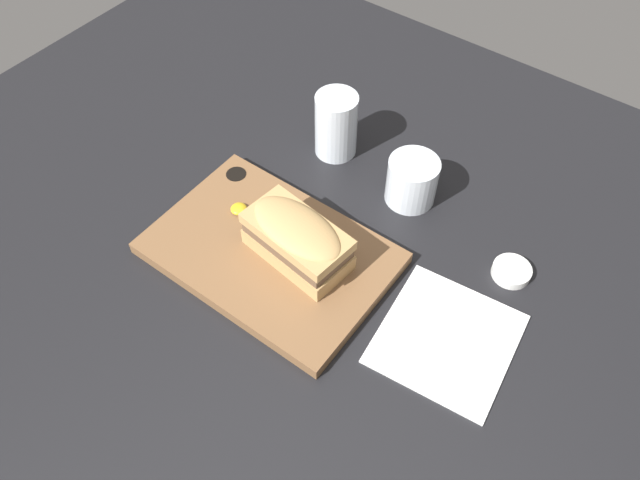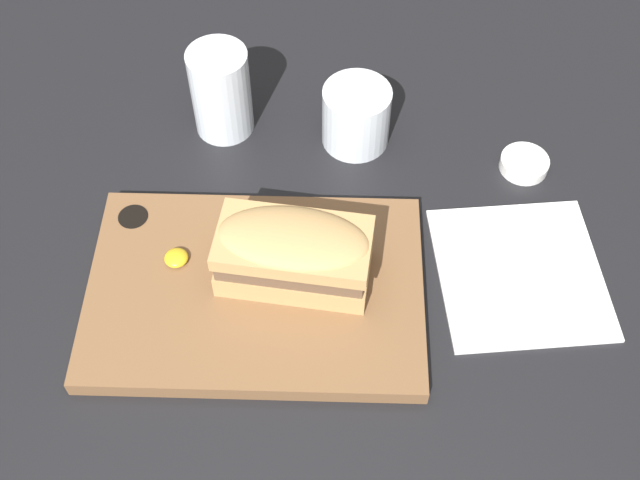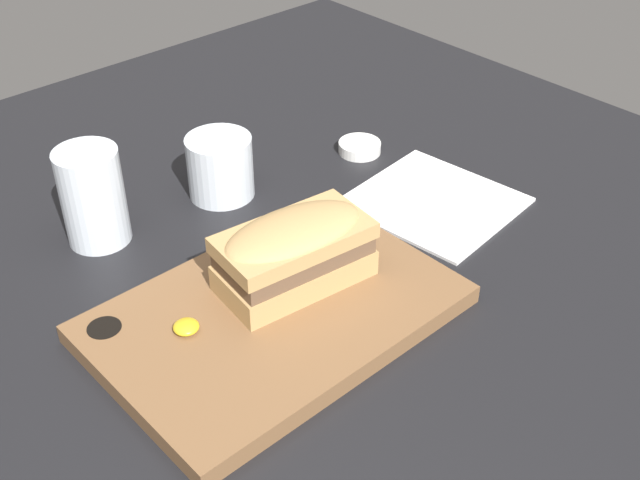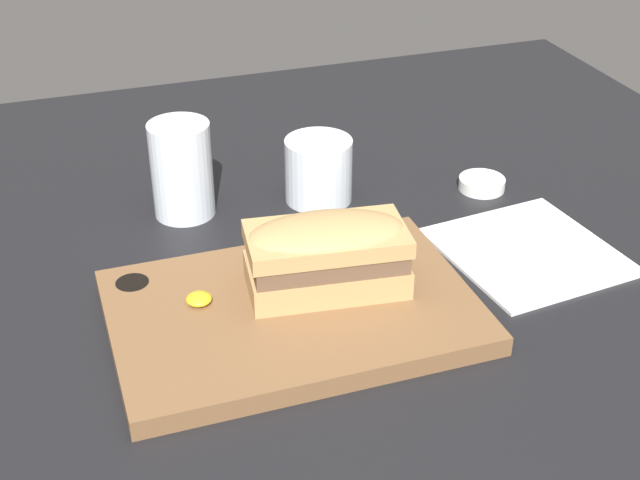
{
  "view_description": "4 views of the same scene",
  "coord_description": "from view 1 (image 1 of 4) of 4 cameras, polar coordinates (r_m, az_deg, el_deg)",
  "views": [
    {
      "loc": [
        40.68,
        -43.74,
        78.58
      ],
      "look_at": [
        7.7,
        0.66,
        7.69
      ],
      "focal_mm": 35.0,
      "sensor_mm": 36.0,
      "label": 1
    },
    {
      "loc": [
        9.05,
        -47.85,
        75.53
      ],
      "look_at": [
        7.76,
        -0.97,
        9.82
      ],
      "focal_mm": 45.0,
      "sensor_mm": 36.0,
      "label": 2
    },
    {
      "loc": [
        -37.04,
        -51.29,
        56.73
      ],
      "look_at": [
        7.64,
        -2.39,
        8.72
      ],
      "focal_mm": 45.0,
      "sensor_mm": 36.0,
      "label": 3
    },
    {
      "loc": [
        -19.55,
        -71.5,
        54.5
      ],
      "look_at": [
        4.77,
        -0.17,
        8.97
      ],
      "focal_mm": 50.0,
      "sensor_mm": 36.0,
      "label": 4
    }
  ],
  "objects": [
    {
      "name": "condiment_dish",
      "position": [
        0.97,
        17.1,
        -2.75
      ],
      "size": [
        5.79,
        5.79,
        1.5
      ],
      "color": "white",
      "rests_on": "dining_table"
    },
    {
      "name": "dining_table",
      "position": [
        0.98,
        -3.85,
        -0.54
      ],
      "size": [
        140.45,
        129.32,
        2.0
      ],
      "color": "black",
      "rests_on": "ground"
    },
    {
      "name": "mustard_dollop",
      "position": [
        0.99,
        -7.28,
        2.99
      ],
      "size": [
        2.57,
        2.57,
        1.03
      ],
      "color": "gold",
      "rests_on": "serving_board"
    },
    {
      "name": "water_glass",
      "position": [
        1.07,
        1.47,
        10.17
      ],
      "size": [
        7.23,
        7.23,
        11.54
      ],
      "color": "silver",
      "rests_on": "dining_table"
    },
    {
      "name": "napkin",
      "position": [
        0.89,
        11.5,
        -8.83
      ],
      "size": [
        19.61,
        20.27,
        0.4
      ],
      "rotation": [
        0.0,
        0.0,
        0.11
      ],
      "color": "white",
      "rests_on": "dining_table"
    },
    {
      "name": "wine_glass",
      "position": [
        1.01,
        8.39,
        5.31
      ],
      "size": [
        8.21,
        8.21,
        7.88
      ],
      "color": "silver",
      "rests_on": "dining_table"
    },
    {
      "name": "serving_board",
      "position": [
        0.95,
        -4.59,
        -1.14
      ],
      "size": [
        35.46,
        24.1,
        2.12
      ],
      "color": "brown",
      "rests_on": "dining_table"
    },
    {
      "name": "sandwich",
      "position": [
        0.9,
        -2.1,
        0.18
      ],
      "size": [
        16.59,
        9.95,
        7.65
      ],
      "rotation": [
        0.0,
        0.0,
        -0.12
      ],
      "color": "tan",
      "rests_on": "serving_board"
    }
  ]
}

